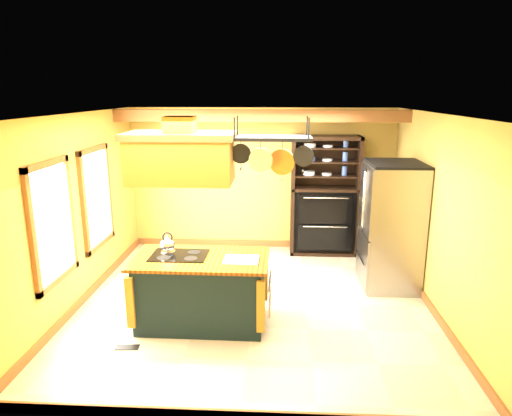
# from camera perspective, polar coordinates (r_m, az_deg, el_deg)

# --- Properties ---
(floor) EXTENTS (5.00, 5.00, 0.00)m
(floor) POSITION_cam_1_polar(r_m,az_deg,el_deg) (6.80, -0.19, -11.69)
(floor) COLOR beige
(floor) RESTS_ON ground
(ceiling) EXTENTS (5.00, 5.00, 0.00)m
(ceiling) POSITION_cam_1_polar(r_m,az_deg,el_deg) (6.12, -0.21, 11.68)
(ceiling) COLOR white
(ceiling) RESTS_ON wall_back
(wall_back) EXTENTS (5.00, 0.02, 2.70)m
(wall_back) POSITION_cam_1_polar(r_m,az_deg,el_deg) (8.76, 0.75, 3.60)
(wall_back) COLOR #BC9044
(wall_back) RESTS_ON floor
(wall_front) EXTENTS (5.00, 0.02, 2.70)m
(wall_front) POSITION_cam_1_polar(r_m,az_deg,el_deg) (3.97, -2.31, -10.00)
(wall_front) COLOR #BC9044
(wall_front) RESTS_ON floor
(wall_left) EXTENTS (0.02, 5.00, 2.70)m
(wall_left) POSITION_cam_1_polar(r_m,az_deg,el_deg) (6.93, -21.31, -0.30)
(wall_left) COLOR #BC9044
(wall_left) RESTS_ON floor
(wall_right) EXTENTS (0.02, 5.00, 2.70)m
(wall_right) POSITION_cam_1_polar(r_m,az_deg,el_deg) (6.67, 21.78, -0.89)
(wall_right) COLOR #BC9044
(wall_right) RESTS_ON floor
(ceiling_beam) EXTENTS (5.00, 0.15, 0.20)m
(ceiling_beam) POSITION_cam_1_polar(r_m,az_deg,el_deg) (7.82, 0.53, 11.46)
(ceiling_beam) COLOR brown
(ceiling_beam) RESTS_ON ceiling
(window_near) EXTENTS (0.06, 1.06, 1.56)m
(window_near) POSITION_cam_1_polar(r_m,az_deg,el_deg) (6.21, -24.03, -1.72)
(window_near) COLOR brown
(window_near) RESTS_ON wall_left
(window_far) EXTENTS (0.06, 1.06, 1.56)m
(window_far) POSITION_cam_1_polar(r_m,az_deg,el_deg) (7.44, -19.24, 1.24)
(window_far) COLOR brown
(window_far) RESTS_ON wall_left
(kitchen_island) EXTENTS (1.75, 0.98, 1.11)m
(kitchen_island) POSITION_cam_1_polar(r_m,az_deg,el_deg) (6.10, -6.83, -10.13)
(kitchen_island) COLOR black
(kitchen_island) RESTS_ON floor
(range_hood) EXTENTS (1.33, 0.75, 0.80)m
(range_hood) POSITION_cam_1_polar(r_m,az_deg,el_deg) (5.64, -9.36, 6.49)
(range_hood) COLOR olive
(range_hood) RESTS_ON ceiling
(pot_rack) EXTENTS (1.00, 0.47, 0.71)m
(pot_rack) POSITION_cam_1_polar(r_m,az_deg,el_deg) (5.50, 2.01, 7.78)
(pot_rack) COLOR black
(pot_rack) RESTS_ON ceiling
(refrigerator) EXTENTS (0.83, 0.98, 1.92)m
(refrigerator) POSITION_cam_1_polar(r_m,az_deg,el_deg) (7.36, 16.45, -2.41)
(refrigerator) COLOR gray
(refrigerator) RESTS_ON floor
(hutch) EXTENTS (1.25, 0.57, 2.21)m
(hutch) POSITION_cam_1_polar(r_m,az_deg,el_deg) (8.66, 8.49, 0.01)
(hutch) COLOR black
(hutch) RESTS_ON floor
(floor_register) EXTENTS (0.29, 0.14, 0.01)m
(floor_register) POSITION_cam_1_polar(r_m,az_deg,el_deg) (5.93, -15.82, -16.41)
(floor_register) COLOR black
(floor_register) RESTS_ON floor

